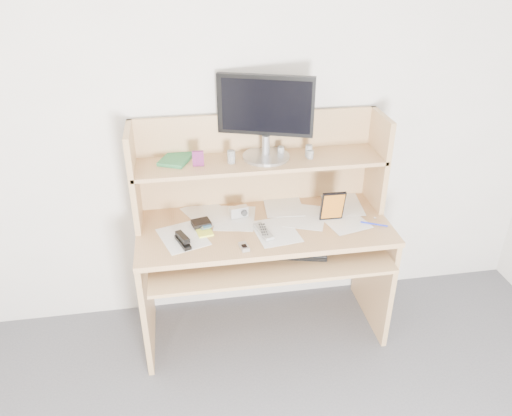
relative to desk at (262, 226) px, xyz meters
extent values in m
cube|color=beige|center=(0.00, 0.24, 0.56)|extent=(3.60, 0.04, 2.50)
cube|color=tan|center=(0.00, -0.08, 0.04)|extent=(1.40, 0.60, 0.03)
cube|color=tan|center=(-0.68, -0.08, -0.33)|extent=(0.03, 0.56, 0.72)
cube|color=tan|center=(0.68, -0.08, -0.33)|extent=(0.03, 0.56, 0.72)
cube|color=tan|center=(0.00, 0.20, -0.36)|extent=(1.34, 0.02, 0.41)
cube|color=tan|center=(0.00, -0.20, -0.05)|extent=(1.28, 0.55, 0.02)
cube|color=tan|center=(0.00, 0.21, 0.33)|extent=(1.40, 0.02, 0.55)
cube|color=tan|center=(-0.68, 0.07, 0.33)|extent=(0.03, 0.30, 0.55)
cube|color=tan|center=(0.68, 0.07, 0.33)|extent=(0.03, 0.30, 0.55)
cube|color=tan|center=(0.00, 0.07, 0.38)|extent=(1.38, 0.30, 0.02)
cube|color=silver|center=(0.00, -0.08, 0.06)|extent=(1.32, 0.54, 0.01)
cube|color=black|center=(0.09, -0.21, -0.03)|extent=(0.48, 0.26, 0.02)
cube|color=black|center=(0.09, -0.21, -0.02)|extent=(0.45, 0.25, 0.01)
cube|color=gray|center=(-0.02, -0.17, 0.07)|extent=(0.09, 0.18, 0.02)
cube|color=#B7B7B9|center=(-0.14, -0.29, 0.07)|extent=(0.05, 0.08, 0.02)
cube|color=black|center=(-0.45, -0.20, 0.08)|extent=(0.09, 0.15, 0.04)
cube|color=black|center=(-0.35, -0.03, 0.07)|extent=(0.11, 0.10, 0.02)
cube|color=gold|center=(-0.33, -0.11, 0.06)|extent=(0.09, 0.09, 0.01)
cube|color=silver|center=(-0.13, 0.03, 0.09)|extent=(0.11, 0.06, 0.06)
cube|color=black|center=(0.38, -0.10, 0.15)|extent=(0.13, 0.02, 0.18)
cylinder|color=#1826B8|center=(0.60, -0.18, 0.07)|extent=(0.14, 0.08, 0.01)
cube|color=#AA1626|center=(-0.34, 0.04, 0.43)|extent=(0.06, 0.02, 0.08)
cube|color=#348258|center=(-0.45, 0.13, 0.40)|extent=(0.21, 0.24, 0.02)
cylinder|color=black|center=(0.13, 0.11, 0.41)|extent=(0.05, 0.05, 0.05)
cylinder|color=white|center=(-0.16, 0.05, 0.42)|extent=(0.04, 0.04, 0.07)
cylinder|color=black|center=(0.28, 0.04, 0.41)|extent=(0.04, 0.04, 0.05)
cylinder|color=silver|center=(0.27, 0.07, 0.42)|extent=(0.04, 0.04, 0.07)
cylinder|color=#ADADB2|center=(0.04, 0.09, 0.39)|extent=(0.26, 0.26, 0.02)
cylinder|color=#ADADB2|center=(0.04, 0.10, 0.46)|extent=(0.04, 0.04, 0.11)
cube|color=black|center=(0.04, 0.12, 0.67)|extent=(0.50, 0.20, 0.33)
cube|color=black|center=(0.04, 0.10, 0.67)|extent=(0.45, 0.16, 0.28)
camera|label=1|loc=(-0.43, -2.41, 1.49)|focal=35.00mm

